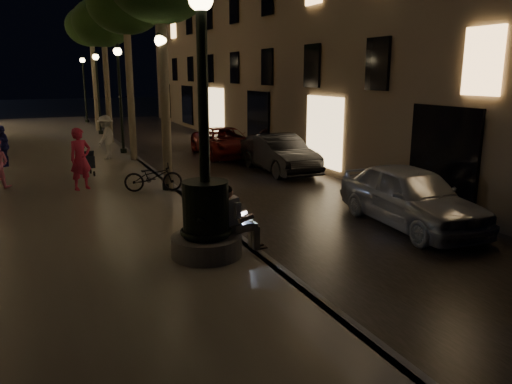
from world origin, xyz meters
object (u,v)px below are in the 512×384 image
lamp_curb_b (120,85)px  car_front (411,196)px  pedestrian_blue (3,146)px  tree_second (125,5)px  lamp_curb_a (163,90)px  bicycle (153,177)px  lamp_curb_c (97,82)px  pedestrian_white (106,137)px  fountain_lamppost (206,206)px  seated_man_laptop (235,216)px  car_third (225,142)px  tree_far (91,27)px  tree_third (103,24)px  stroller (87,161)px  car_second (279,154)px  pedestrian_red (80,159)px  lamp_curb_d (84,80)px

lamp_curb_b → car_front: 14.58m
lamp_curb_b → pedestrian_blue: bearing=-162.5°
tree_second → lamp_curb_a: tree_second is taller
bicycle → lamp_curb_c: bearing=14.1°
pedestrian_white → pedestrian_blue: (-3.89, -0.15, -0.12)m
fountain_lamppost → seated_man_laptop: fountain_lamppost is taller
lamp_curb_a → car_third: size_ratio=1.02×
tree_far → pedestrian_white: 12.58m
pedestrian_white → lamp_curb_a: bearing=40.6°
tree_second → tree_third: bearing=91.0°
tree_third → stroller: 10.48m
fountain_lamppost → lamp_curb_c: fountain_lamppost is taller
stroller → tree_third: bearing=70.2°
pedestrian_white → car_second: bearing=84.3°
fountain_lamppost → car_third: size_ratio=1.11×
fountain_lamppost → pedestrian_red: fountain_lamppost is taller
pedestrian_white → pedestrian_blue: size_ratio=1.16×
lamp_curb_b → pedestrian_blue: (-4.79, -1.51, -2.24)m
seated_man_laptop → bicycle: (-0.35, 5.93, -0.27)m
tree_second → car_third: bearing=5.5°
lamp_curb_c → car_front: bearing=-77.6°
car_third → bicycle: (-4.73, -6.47, 0.00)m
tree_far → pedestrian_blue: bearing=-112.9°
lamp_curb_a → lamp_curb_c: bearing=90.0°
pedestrian_red → tree_third: bearing=53.9°
lamp_curb_c → lamp_curb_b: bearing=-90.0°
tree_third → pedestrian_blue: tree_third is taller
bicycle → tree_far: bearing=14.0°
seated_man_laptop → tree_far: tree_far is taller
car_second → pedestrian_red: size_ratio=2.29×
stroller → car_front: 11.14m
tree_far → lamp_curb_d: bearing=90.8°
tree_far → stroller: size_ratio=7.43×
seated_man_laptop → car_second: bearing=58.1°
lamp_curb_d → pedestrian_blue: 18.29m
fountain_lamppost → tree_second: size_ratio=0.70×
pedestrian_blue → pedestrian_red: bearing=-1.9°
tree_third → pedestrian_white: (-0.90, -5.36, -5.02)m
car_second → stroller: bearing=170.3°
tree_far → pedestrian_red: bearing=-98.3°
pedestrian_red → pedestrian_white: size_ratio=1.05×
tree_second → car_second: 8.39m
car_second → car_third: 4.42m
tree_second → stroller: bearing=-128.1°
tree_second → fountain_lamppost: bearing=-93.8°
car_front → car_second: 7.58m
lamp_curb_a → tree_second: bearing=89.0°
tree_third → lamp_curb_d: bearing=90.0°
lamp_curb_a → lamp_curb_c: 16.00m
tree_far → bicycle: (-0.51, -18.07, -5.77)m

